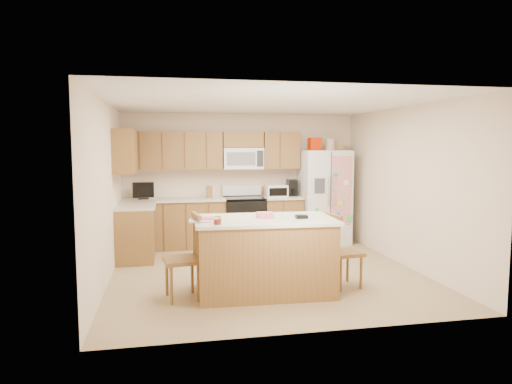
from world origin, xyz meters
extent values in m
plane|color=olive|center=(0.00, 0.00, 0.00)|extent=(4.50, 4.50, 0.00)
cube|color=beige|center=(0.00, 2.25, 1.25)|extent=(4.50, 0.10, 2.50)
cube|color=beige|center=(0.00, -2.25, 1.25)|extent=(4.50, 0.10, 2.50)
cube|color=beige|center=(-2.25, 0.00, 1.25)|extent=(0.10, 4.50, 2.50)
cube|color=beige|center=(2.25, 0.00, 1.25)|extent=(0.10, 4.50, 2.50)
cube|color=white|center=(0.00, 0.00, 2.50)|extent=(4.50, 4.50, 0.04)
cube|color=olive|center=(-1.31, 1.95, 0.44)|extent=(1.87, 0.60, 0.88)
cube|color=olive|center=(0.74, 1.95, 0.44)|extent=(0.72, 0.60, 0.88)
cube|color=olive|center=(-1.95, 1.17, 0.44)|extent=(0.60, 0.95, 0.88)
cube|color=silver|center=(-1.31, 1.94, 0.90)|extent=(1.87, 0.64, 0.04)
cube|color=silver|center=(0.74, 1.94, 0.90)|extent=(0.72, 0.64, 0.04)
cube|color=silver|center=(-1.94, 1.17, 0.90)|extent=(0.64, 0.95, 0.04)
cube|color=olive|center=(-1.32, 2.08, 1.80)|extent=(1.85, 0.33, 0.70)
cube|color=olive|center=(0.75, 2.08, 1.80)|extent=(0.70, 0.33, 0.70)
cube|color=olive|center=(0.00, 2.08, 2.00)|extent=(0.76, 0.33, 0.29)
cube|color=olive|center=(-2.08, 1.17, 1.80)|extent=(0.33, 0.95, 0.70)
cube|color=brown|center=(-1.90, 1.92, 1.80)|extent=(0.02, 0.01, 0.66)
cube|color=brown|center=(-1.90, 1.65, 0.44)|extent=(0.02, 0.01, 0.84)
cube|color=brown|center=(-1.50, 1.92, 1.80)|extent=(0.02, 0.01, 0.66)
cube|color=brown|center=(-1.50, 1.65, 0.44)|extent=(0.02, 0.01, 0.84)
cube|color=brown|center=(-1.10, 1.92, 1.80)|extent=(0.02, 0.01, 0.66)
cube|color=brown|center=(-1.10, 1.65, 0.44)|extent=(0.02, 0.01, 0.84)
cube|color=brown|center=(-0.70, 1.92, 1.80)|extent=(0.01, 0.01, 0.66)
cube|color=brown|center=(-0.70, 1.65, 0.44)|extent=(0.01, 0.01, 0.84)
cube|color=brown|center=(0.70, 1.92, 1.80)|extent=(0.01, 0.01, 0.66)
cube|color=brown|center=(0.70, 1.65, 0.44)|extent=(0.01, 0.01, 0.84)
cube|color=white|center=(0.00, 2.06, 1.65)|extent=(0.76, 0.38, 0.40)
cube|color=slate|center=(-0.06, 1.86, 1.65)|extent=(0.54, 0.01, 0.24)
cube|color=#262626|center=(0.30, 1.86, 1.65)|extent=(0.12, 0.01, 0.30)
cube|color=olive|center=(-0.65, 1.95, 1.03)|extent=(0.10, 0.14, 0.22)
cube|color=black|center=(-1.85, 1.97, 0.93)|extent=(0.18, 0.12, 0.02)
cube|color=black|center=(-1.85, 1.97, 1.09)|extent=(0.38, 0.03, 0.28)
cube|color=#B85523|center=(0.58, 2.03, 1.01)|extent=(0.35, 0.22, 0.18)
cube|color=white|center=(0.60, 1.80, 1.04)|extent=(0.40, 0.28, 0.23)
cube|color=black|center=(0.60, 1.66, 1.04)|extent=(0.34, 0.01, 0.15)
cube|color=black|center=(0.96, 2.00, 1.08)|extent=(0.18, 0.22, 0.32)
cylinder|color=black|center=(0.96, 1.93, 1.01)|extent=(0.12, 0.12, 0.12)
cube|color=black|center=(0.00, 1.93, 0.44)|extent=(0.76, 0.64, 0.88)
cube|color=black|center=(0.00, 1.60, 0.42)|extent=(0.68, 0.01, 0.42)
cube|color=black|center=(0.00, 1.93, 0.91)|extent=(0.76, 0.64, 0.03)
cube|color=white|center=(0.00, 2.19, 1.03)|extent=(0.76, 0.10, 0.20)
cube|color=white|center=(1.57, 1.88, 0.90)|extent=(0.90, 0.75, 1.80)
cube|color=#4C4C4C|center=(1.57, 1.49, 0.90)|extent=(0.02, 0.01, 1.75)
cube|color=silver|center=(1.52, 1.47, 1.05)|extent=(0.02, 0.03, 0.55)
cube|color=silver|center=(1.62, 1.47, 1.05)|extent=(0.02, 0.03, 0.55)
cube|color=#3F3F44|center=(1.35, 1.49, 1.15)|extent=(0.20, 0.01, 0.28)
cube|color=#D84C59|center=(1.77, 1.49, 1.05)|extent=(0.42, 0.01, 1.30)
cube|color=#C12200|center=(1.37, 1.88, 1.92)|extent=(0.22, 0.22, 0.24)
cylinder|color=tan|center=(1.67, 1.82, 1.91)|extent=(0.18, 0.18, 0.22)
cube|color=#A18253|center=(1.85, 1.96, 1.89)|extent=(0.18, 0.20, 0.18)
cube|color=olive|center=(-0.22, -0.91, 0.47)|extent=(1.73, 1.02, 0.93)
cube|color=silver|center=(-0.22, -0.91, 0.95)|extent=(1.81, 1.10, 0.04)
cylinder|color=#C12200|center=(-0.86, -1.24, 1.00)|extent=(0.08, 0.08, 0.06)
cylinder|color=white|center=(-0.86, -1.24, 1.02)|extent=(0.09, 0.09, 0.09)
cube|color=#CE7775|center=(-0.20, -0.87, 1.01)|extent=(0.21, 0.16, 0.07)
cube|color=black|center=(0.24, -1.00, 0.99)|extent=(0.15, 0.13, 0.04)
cube|color=white|center=(-1.03, -0.98, 0.98)|extent=(0.31, 0.25, 0.01)
cube|color=#D84C4C|center=(-0.99, -0.90, 0.99)|extent=(0.27, 0.21, 0.01)
cylinder|color=white|center=(-0.54, -1.17, 0.98)|extent=(0.14, 0.05, 0.01)
cube|color=olive|center=(-1.27, -0.95, 0.49)|extent=(0.49, 0.51, 0.05)
cylinder|color=olive|center=(-1.46, -0.79, 0.23)|extent=(0.04, 0.04, 0.47)
cylinder|color=olive|center=(-1.40, -1.15, 0.23)|extent=(0.04, 0.04, 0.47)
cylinder|color=olive|center=(-1.13, -0.74, 0.23)|extent=(0.04, 0.04, 0.47)
cylinder|color=olive|center=(-1.08, -1.11, 0.23)|extent=(0.04, 0.04, 0.47)
cylinder|color=olive|center=(-1.11, -0.76, 0.77)|extent=(0.02, 0.02, 0.52)
cylinder|color=olive|center=(-1.10, -0.84, 0.77)|extent=(0.02, 0.02, 0.52)
cylinder|color=olive|center=(-1.09, -0.92, 0.77)|extent=(0.02, 0.02, 0.52)
cylinder|color=olive|center=(-1.07, -1.00, 0.77)|extent=(0.02, 0.02, 0.52)
cylinder|color=olive|center=(-1.06, -1.08, 0.77)|extent=(0.02, 0.02, 0.52)
cube|color=olive|center=(-1.09, -0.92, 1.03)|extent=(0.11, 0.44, 0.05)
cube|color=olive|center=(-0.23, -0.15, 0.44)|extent=(0.43, 0.41, 0.04)
cylinder|color=olive|center=(-0.06, -0.01, 0.21)|extent=(0.03, 0.03, 0.42)
cylinder|color=olive|center=(-0.39, 0.00, 0.21)|extent=(0.03, 0.03, 0.42)
cylinder|color=olive|center=(-0.07, -0.30, 0.21)|extent=(0.03, 0.03, 0.42)
cylinder|color=olive|center=(-0.40, -0.29, 0.21)|extent=(0.03, 0.03, 0.42)
cylinder|color=olive|center=(-0.09, -0.32, 0.69)|extent=(0.02, 0.02, 0.47)
cylinder|color=olive|center=(-0.16, -0.32, 0.69)|extent=(0.02, 0.02, 0.47)
cylinder|color=olive|center=(-0.24, -0.31, 0.69)|extent=(0.02, 0.02, 0.47)
cylinder|color=olive|center=(-0.31, -0.31, 0.69)|extent=(0.02, 0.02, 0.47)
cylinder|color=olive|center=(-0.38, -0.31, 0.69)|extent=(0.02, 0.02, 0.47)
cube|color=olive|center=(-0.24, -0.31, 0.92)|extent=(0.39, 0.06, 0.05)
cube|color=olive|center=(0.89, -0.86, 0.46)|extent=(0.46, 0.48, 0.05)
cylinder|color=olive|center=(1.07, -1.01, 0.22)|extent=(0.04, 0.04, 0.44)
cylinder|color=olive|center=(1.02, -0.67, 0.22)|extent=(0.04, 0.04, 0.44)
cylinder|color=olive|center=(0.77, -1.05, 0.22)|extent=(0.04, 0.04, 0.44)
cylinder|color=olive|center=(0.72, -0.71, 0.22)|extent=(0.04, 0.04, 0.44)
cylinder|color=olive|center=(0.74, -1.04, 0.72)|extent=(0.02, 0.02, 0.49)
cylinder|color=olive|center=(0.73, -0.96, 0.72)|extent=(0.02, 0.02, 0.49)
cylinder|color=olive|center=(0.72, -0.89, 0.72)|extent=(0.02, 0.02, 0.49)
cylinder|color=olive|center=(0.71, -0.81, 0.72)|extent=(0.02, 0.02, 0.49)
cylinder|color=olive|center=(0.70, -0.73, 0.72)|extent=(0.02, 0.02, 0.49)
cube|color=olive|center=(0.72, -0.89, 0.96)|extent=(0.10, 0.41, 0.05)
camera|label=1|loc=(-1.44, -6.52, 1.89)|focal=32.00mm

